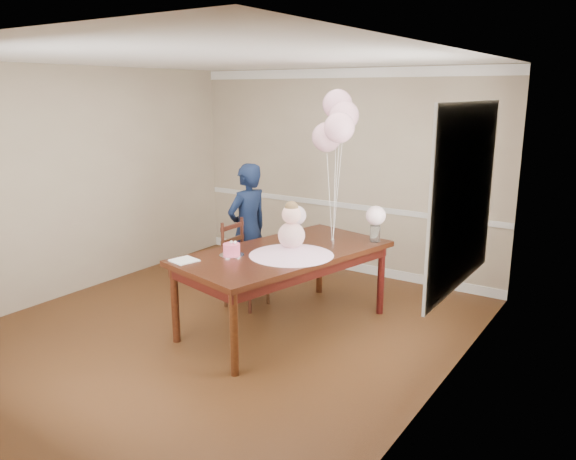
{
  "coord_description": "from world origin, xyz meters",
  "views": [
    {
      "loc": [
        3.56,
        -4.13,
        2.41
      ],
      "look_at": [
        0.52,
        0.41,
        1.05
      ],
      "focal_mm": 35.0,
      "sensor_mm": 36.0,
      "label": 1
    }
  ],
  "objects_px": {
    "birthday_cake": "(232,249)",
    "woman": "(248,229)",
    "dining_table_top": "(284,253)",
    "dining_chair_seat": "(246,269)"
  },
  "relations": [
    {
      "from": "dining_table_top",
      "to": "dining_chair_seat",
      "type": "distance_m",
      "value": 0.83
    },
    {
      "from": "birthday_cake",
      "to": "woman",
      "type": "height_order",
      "value": "woman"
    },
    {
      "from": "birthday_cake",
      "to": "dining_chair_seat",
      "type": "xyz_separation_m",
      "value": [
        -0.37,
        0.7,
        -0.46
      ]
    },
    {
      "from": "dining_table_top",
      "to": "woman",
      "type": "height_order",
      "value": "woman"
    },
    {
      "from": "dining_table_top",
      "to": "dining_chair_seat",
      "type": "bearing_deg",
      "value": 172.36
    },
    {
      "from": "birthday_cake",
      "to": "woman",
      "type": "xyz_separation_m",
      "value": [
        -0.62,
        1.05,
        -0.1
      ]
    },
    {
      "from": "dining_table_top",
      "to": "birthday_cake",
      "type": "relative_size",
      "value": 13.33
    },
    {
      "from": "dining_chair_seat",
      "to": "woman",
      "type": "bearing_deg",
      "value": 124.58
    },
    {
      "from": "dining_table_top",
      "to": "woman",
      "type": "relative_size",
      "value": 1.39
    },
    {
      "from": "birthday_cake",
      "to": "woman",
      "type": "bearing_deg",
      "value": 120.29
    }
  ]
}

